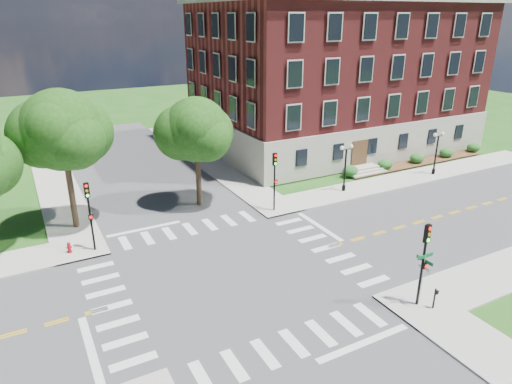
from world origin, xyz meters
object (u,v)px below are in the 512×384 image
traffic_signal_se (424,255)px  street_sign_pole (423,270)px  twin_lamp_east (436,151)px  fire_hydrant (69,248)px  traffic_signal_ne (275,174)px  push_button_post (435,297)px  traffic_signal_nw (89,208)px  twin_lamp_west (345,165)px

traffic_signal_se → street_sign_pole: traffic_signal_se is taller
twin_lamp_east → fire_hydrant: size_ratio=5.64×
twin_lamp_east → street_sign_pole: 23.71m
traffic_signal_ne → push_button_post: (0.89, -15.55, -2.39)m
street_sign_pole → traffic_signal_nw: bearing=134.3°
fire_hydrant → twin_lamp_west: bearing=1.4°
traffic_signal_se → fire_hydrant: (-16.00, 15.17, -2.72)m
twin_lamp_west → twin_lamp_east: same height
traffic_signal_se → twin_lamp_east: 23.72m
twin_lamp_west → push_button_post: 17.87m
fire_hydrant → traffic_signal_nw: bearing=-14.4°
street_sign_pole → fire_hydrant: 22.19m
traffic_signal_nw → push_button_post: size_ratio=4.00×
fire_hydrant → twin_lamp_east: bearing=0.1°
push_button_post → fire_hydrant: bearing=136.2°
traffic_signal_nw → fire_hydrant: bearing=165.6°
traffic_signal_nw → twin_lamp_west: traffic_signal_nw is taller
twin_lamp_west → street_sign_pole: 17.41m
traffic_signal_se → traffic_signal_nw: (-14.44, 14.77, 0.00)m
traffic_signal_nw → street_sign_pole: bearing=-45.7°
street_sign_pole → fire_hydrant: street_sign_pole is taller
traffic_signal_nw → fire_hydrant: traffic_signal_nw is taller
push_button_post → fire_hydrant: size_ratio=1.60×
traffic_signal_se → fire_hydrant: 22.22m
traffic_signal_se → traffic_signal_nw: bearing=134.4°
traffic_signal_ne → fire_hydrant: bearing=178.9°
traffic_signal_nw → twin_lamp_east: size_ratio=1.13×
traffic_signal_nw → push_button_post: bearing=-45.9°
traffic_signal_ne → twin_lamp_east: size_ratio=1.13×
push_button_post → twin_lamp_east: bearing=42.0°
twin_lamp_west → traffic_signal_nw: bearing=-177.5°
traffic_signal_ne → traffic_signal_se: bearing=-88.5°
street_sign_pole → push_button_post: size_ratio=2.58×
traffic_signal_ne → fire_hydrant: traffic_signal_ne is taller
twin_lamp_west → street_sign_pole: bearing=-114.9°
traffic_signal_nw → twin_lamp_east: 32.62m
twin_lamp_east → push_button_post: 23.83m
fire_hydrant → street_sign_pole: bearing=-43.5°
twin_lamp_east → push_button_post: twin_lamp_east is taller
street_sign_pole → fire_hydrant: (-16.04, 15.23, -1.84)m
traffic_signal_se → traffic_signal_ne: size_ratio=1.00×
twin_lamp_east → street_sign_pole: bearing=-139.9°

